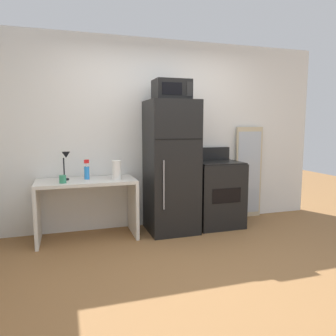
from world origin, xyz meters
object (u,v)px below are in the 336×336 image
leaning_mirror (248,172)px  desk_lamp (66,161)px  desk (87,197)px  microwave (172,90)px  paper_towel_roll (117,170)px  oven_range (216,193)px  spray_bottle (87,171)px  coffee_mug (63,179)px  refrigerator (171,167)px

leaning_mirror → desk_lamp: bearing=-175.8°
desk → microwave: size_ratio=2.64×
paper_towel_roll → leaning_mirror: bearing=9.6°
oven_range → leaning_mirror: bearing=21.0°
spray_bottle → oven_range: (1.78, -0.05, -0.38)m
desk → paper_towel_roll: size_ratio=5.06×
paper_towel_roll → coffee_mug: 0.65m
desk_lamp → oven_range: bearing=-1.7°
desk → oven_range: 1.79m
spray_bottle → microwave: size_ratio=0.54×
coffee_mug → oven_range: size_ratio=0.09×
paper_towel_roll → oven_range: bearing=4.0°
desk_lamp → oven_range: desk_lamp is taller
microwave → spray_bottle: bearing=175.0°
desk → oven_range: size_ratio=1.10×
spray_bottle → refrigerator: refrigerator is taller
paper_towel_roll → microwave: size_ratio=0.52×
spray_bottle → leaning_mirror: size_ratio=0.18×
desk_lamp → paper_towel_roll: (0.60, -0.16, -0.12)m
desk → oven_range: oven_range is taller
coffee_mug → microwave: (1.38, 0.10, 1.08)m
refrigerator → oven_range: refrigerator is taller
spray_bottle → microwave: bearing=-5.0°
spray_bottle → leaning_mirror: leaning_mirror is taller
spray_bottle → leaning_mirror: 2.46m
oven_range → paper_towel_roll: bearing=-176.0°
paper_towel_roll → microwave: (0.74, 0.05, 1.01)m
desk → refrigerator: 1.16m
microwave → desk_lamp: bearing=175.4°
leaning_mirror → refrigerator: bearing=-168.3°
microwave → leaning_mirror: microwave is taller
desk_lamp → spray_bottle: 0.29m
refrigerator → microwave: 1.00m
coffee_mug → desk: bearing=28.9°
paper_towel_roll → oven_range: size_ratio=0.22×
paper_towel_roll → microwave: microwave is taller
microwave → paper_towel_roll: bearing=-175.9°
spray_bottle → oven_range: size_ratio=0.23×
desk_lamp → refrigerator: (1.34, -0.09, -0.12)m
refrigerator → spray_bottle: bearing=176.1°
desk_lamp → coffee_mug: desk_lamp is taller
oven_range → leaning_mirror: leaning_mirror is taller
spray_bottle → refrigerator: size_ratio=0.14×
paper_towel_roll → leaning_mirror: (2.09, 0.35, -0.17)m
refrigerator → leaning_mirror: (1.35, 0.28, -0.17)m
desk → spray_bottle: size_ratio=4.88×
coffee_mug → paper_towel_roll: bearing=4.3°
paper_towel_roll → coffee_mug: bearing=-175.7°
paper_towel_roll → oven_range: (1.43, 0.10, -0.40)m
refrigerator → leaning_mirror: size_ratio=1.25×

